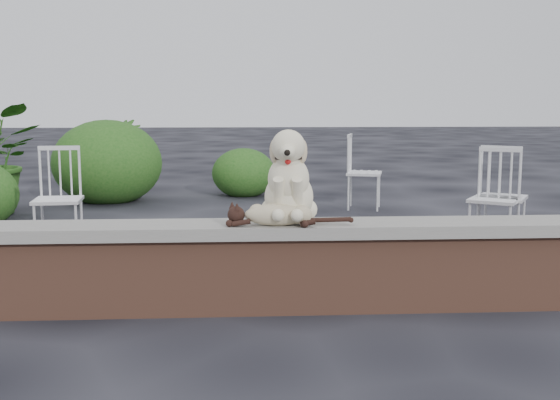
{
  "coord_description": "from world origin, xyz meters",
  "views": [
    {
      "loc": [
        -0.61,
        -4.36,
        1.37
      ],
      "look_at": [
        -0.34,
        0.2,
        0.7
      ],
      "focal_mm": 43.95,
      "sensor_mm": 36.0,
      "label": 1
    }
  ],
  "objects": [
    {
      "name": "shrubbery",
      "position": [
        -2.33,
        4.71,
        0.46
      ],
      "size": [
        3.9,
        3.12,
        1.17
      ],
      "color": "#1C4E16",
      "rests_on": "ground"
    },
    {
      "name": "potted_plant_b",
      "position": [
        -2.27,
        5.12,
        0.55
      ],
      "size": [
        0.8,
        0.8,
        1.1
      ],
      "primitive_type": "imported",
      "rotation": [
        0.0,
        0.0,
        -0.39
      ],
      "color": "#1C4E16",
      "rests_on": "ground"
    },
    {
      "name": "brick_wall",
      "position": [
        0.0,
        0.0,
        0.25
      ],
      "size": [
        6.0,
        0.3,
        0.5
      ],
      "primitive_type": "cube",
      "color": "brown",
      "rests_on": "ground"
    },
    {
      "name": "chair_e",
      "position": [
        0.96,
        4.14,
        0.47
      ],
      "size": [
        0.68,
        0.68,
        0.94
      ],
      "primitive_type": null,
      "rotation": [
        0.0,
        0.0,
        1.32
      ],
      "color": "white",
      "rests_on": "ground"
    },
    {
      "name": "chair_d",
      "position": [
        1.75,
        1.78,
        0.47
      ],
      "size": [
        0.78,
        0.78,
        0.94
      ],
      "primitive_type": null,
      "rotation": [
        0.0,
        0.0,
        -0.58
      ],
      "color": "white",
      "rests_on": "ground"
    },
    {
      "name": "chair_a",
      "position": [
        -2.29,
        2.0,
        0.47
      ],
      "size": [
        0.61,
        0.61,
        0.94
      ],
      "primitive_type": null,
      "rotation": [
        0.0,
        0.0,
        0.09
      ],
      "color": "white",
      "rests_on": "ground"
    },
    {
      "name": "dog",
      "position": [
        -0.29,
        0.05,
        0.89
      ],
      "size": [
        0.46,
        0.57,
        0.62
      ],
      "primitive_type": null,
      "rotation": [
        0.0,
        0.0,
        -0.11
      ],
      "color": "beige",
      "rests_on": "capstone"
    },
    {
      "name": "chair_c",
      "position": [
        1.87,
        1.92,
        0.47
      ],
      "size": [
        0.77,
        0.77,
        0.94
      ],
      "primitive_type": null,
      "rotation": [
        0.0,
        0.0,
        2.61
      ],
      "color": "white",
      "rests_on": "ground"
    },
    {
      "name": "cat",
      "position": [
        -0.37,
        -0.1,
        0.66
      ],
      "size": [
        0.96,
        0.33,
        0.16
      ],
      "primitive_type": null,
      "rotation": [
        0.0,
        0.0,
        -0.11
      ],
      "color": "#BFB088",
      "rests_on": "capstone"
    },
    {
      "name": "ground",
      "position": [
        0.0,
        0.0,
        0.0
      ],
      "size": [
        60.0,
        60.0,
        0.0
      ],
      "primitive_type": "plane",
      "color": "black",
      "rests_on": "ground"
    },
    {
      "name": "capstone",
      "position": [
        0.0,
        0.0,
        0.54
      ],
      "size": [
        6.2,
        0.4,
        0.08
      ],
      "primitive_type": "cube",
      "color": "slate",
      "rests_on": "brick_wall"
    }
  ]
}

